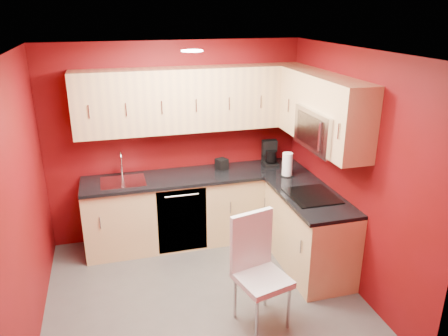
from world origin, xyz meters
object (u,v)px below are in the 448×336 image
microwave (327,129)px  napkin_holder (222,164)px  sink (123,178)px  paper_towel (287,164)px  coffee_maker (270,153)px  dining_chair (262,274)px

microwave → napkin_holder: (-0.85, 1.08, -0.68)m
microwave → sink: microwave is taller
napkin_holder → paper_towel: paper_towel is taller
sink → paper_towel: sink is taller
paper_towel → napkin_holder: bearing=149.1°
coffee_maker → paper_towel: coffee_maker is taller
napkin_holder → sink: bearing=-176.5°
paper_towel → dining_chair: 1.70m
microwave → coffee_maker: bearing=99.9°
paper_towel → dining_chair: (-0.82, -1.40, -0.51)m
microwave → dining_chair: (-0.95, -0.75, -1.11)m
coffee_maker → napkin_holder: size_ratio=2.24×
dining_chair → napkin_holder: bearing=72.5°
paper_towel → dining_chair: paper_towel is taller
paper_towel → coffee_maker: bearing=97.1°
napkin_holder → dining_chair: size_ratio=0.13×
coffee_maker → paper_towel: (0.05, -0.43, -0.01)m
microwave → paper_towel: 0.90m
microwave → coffee_maker: microwave is taller
microwave → paper_towel: microwave is taller
coffee_maker → napkin_holder: bearing=-173.7°
sink → paper_towel: bearing=-10.2°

